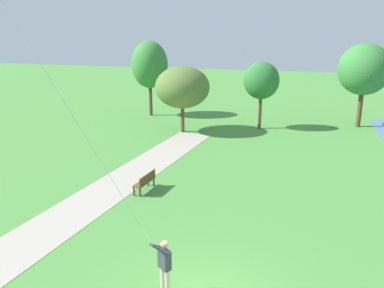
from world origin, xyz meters
name	(u,v)px	position (x,y,z in m)	size (l,w,h in m)	color
walkway_path	(33,239)	(-6.82, 2.00, 0.01)	(2.40, 32.00, 0.02)	#ADA393
person_kite_flyer	(164,263)	(-1.16, 0.23, 1.05)	(0.56, 0.61, 1.83)	#232328
park_bench_near_walkway	(145,181)	(-4.47, 7.25, 0.51)	(0.63, 1.54, 0.88)	brown
tree_treeline_center	(261,81)	(-0.57, 20.65, 3.56)	(2.60, 2.11, 4.95)	brown
tree_lakeside_near	(150,65)	(-10.02, 22.84, 4.28)	(3.00, 3.16, 6.24)	brown
tree_treeline_right	(182,87)	(-5.85, 18.20, 3.24)	(3.85, 3.89, 4.73)	brown
tree_behind_path	(364,70)	(6.64, 23.13, 4.31)	(3.77, 3.78, 6.22)	brown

